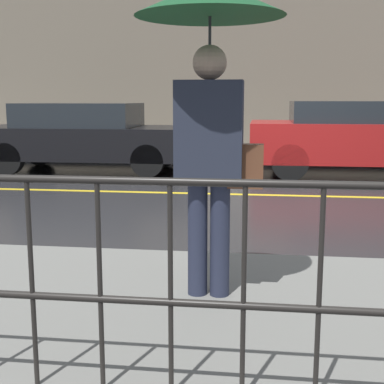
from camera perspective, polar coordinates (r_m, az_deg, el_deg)
name	(u,v)px	position (r m, az deg, el deg)	size (l,w,h in m)	color
ground_plane	(267,195)	(8.44, 8.01, -0.33)	(80.00, 80.00, 0.00)	#262628
sidewalk_near	(273,319)	(3.67, 8.65, -13.24)	(28.00, 2.65, 0.11)	slate
sidewalk_far	(266,159)	(13.06, 7.85, 3.51)	(28.00, 2.11, 0.11)	slate
lane_marking	(267,195)	(8.44, 8.01, -0.31)	(25.20, 0.12, 0.01)	gold
building_storefront	(267,65)	(14.21, 8.05, 13.23)	(28.00, 0.30, 4.66)	#706656
railing_foreground	(282,267)	(2.42, 9.56, -7.94)	(12.00, 0.04, 1.04)	black
pedestrian	(211,58)	(3.66, 2.00, 14.08)	(1.00, 1.00, 2.14)	#23283D
car_black	(87,136)	(11.37, -11.18, 5.87)	(4.56, 1.80, 1.40)	black
car_red	(350,137)	(10.91, 16.50, 5.67)	(3.91, 1.91, 1.44)	maroon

